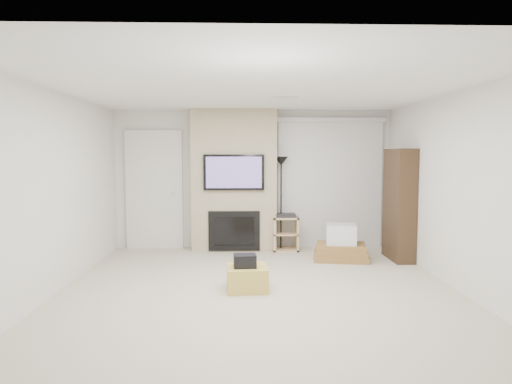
{
  "coord_description": "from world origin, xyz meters",
  "views": [
    {
      "loc": [
        -0.2,
        -5.57,
        1.71
      ],
      "look_at": [
        0.0,
        1.2,
        1.15
      ],
      "focal_mm": 32.0,
      "sensor_mm": 36.0,
      "label": 1
    }
  ],
  "objects_px": {
    "box_stack": "(341,246)",
    "bookshelf": "(399,204)",
    "floor_lamp": "(281,177)",
    "ottoman": "(247,278)",
    "av_stand": "(285,231)"
  },
  "relations": [
    {
      "from": "box_stack",
      "to": "bookshelf",
      "type": "xyz_separation_m",
      "value": [
        0.94,
        0.0,
        0.68
      ]
    },
    {
      "from": "av_stand",
      "to": "ottoman",
      "type": "bearing_deg",
      "value": -106.68
    },
    {
      "from": "box_stack",
      "to": "ottoman",
      "type": "bearing_deg",
      "value": -133.83
    },
    {
      "from": "floor_lamp",
      "to": "av_stand",
      "type": "xyz_separation_m",
      "value": [
        0.08,
        -0.05,
        -0.97
      ]
    },
    {
      "from": "bookshelf",
      "to": "av_stand",
      "type": "bearing_deg",
      "value": 157.04
    },
    {
      "from": "av_stand",
      "to": "bookshelf",
      "type": "distance_m",
      "value": 2.01
    },
    {
      "from": "ottoman",
      "to": "box_stack",
      "type": "height_order",
      "value": "box_stack"
    },
    {
      "from": "box_stack",
      "to": "bookshelf",
      "type": "relative_size",
      "value": 0.53
    },
    {
      "from": "floor_lamp",
      "to": "bookshelf",
      "type": "xyz_separation_m",
      "value": [
        1.85,
        -0.8,
        -0.42
      ]
    },
    {
      "from": "box_stack",
      "to": "av_stand",
      "type": "bearing_deg",
      "value": 137.82
    },
    {
      "from": "floor_lamp",
      "to": "box_stack",
      "type": "distance_m",
      "value": 1.64
    },
    {
      "from": "ottoman",
      "to": "floor_lamp",
      "type": "distance_m",
      "value": 2.76
    },
    {
      "from": "ottoman",
      "to": "av_stand",
      "type": "distance_m",
      "value": 2.48
    },
    {
      "from": "ottoman",
      "to": "bookshelf",
      "type": "relative_size",
      "value": 0.28
    },
    {
      "from": "ottoman",
      "to": "box_stack",
      "type": "relative_size",
      "value": 0.52
    }
  ]
}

